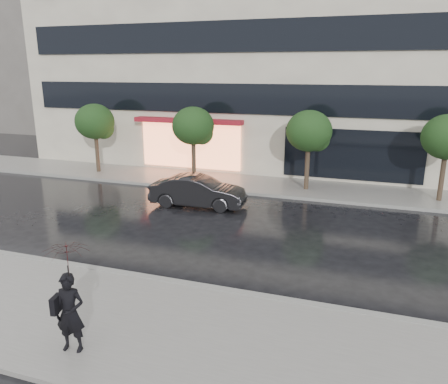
% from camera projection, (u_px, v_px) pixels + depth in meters
% --- Properties ---
extents(ground, '(120.00, 120.00, 0.00)m').
position_uv_depth(ground, '(160.00, 266.00, 13.49)').
color(ground, black).
rests_on(ground, ground).
extents(sidewalk_near, '(60.00, 4.50, 0.12)m').
position_uv_depth(sidewalk_near, '(99.00, 319.00, 10.51)').
color(sidewalk_near, slate).
rests_on(sidewalk_near, ground).
extents(sidewalk_far, '(60.00, 3.50, 0.12)m').
position_uv_depth(sidewalk_far, '(249.00, 184.00, 22.81)').
color(sidewalk_far, slate).
rests_on(sidewalk_far, ground).
extents(curb_near, '(60.00, 0.25, 0.14)m').
position_uv_depth(curb_near, '(144.00, 278.00, 12.56)').
color(curb_near, gray).
rests_on(curb_near, ground).
extents(curb_far, '(60.00, 0.25, 0.14)m').
position_uv_depth(curb_far, '(239.00, 192.00, 21.21)').
color(curb_far, gray).
rests_on(curb_far, ground).
extents(office_building, '(30.00, 12.76, 18.00)m').
position_uv_depth(office_building, '(284.00, 17.00, 27.41)').
color(office_building, beige).
rests_on(office_building, ground).
extents(bg_building_left, '(14.00, 10.00, 12.00)m').
position_uv_depth(bg_building_left, '(25.00, 67.00, 44.19)').
color(bg_building_left, '#59544F').
rests_on(bg_building_left, ground).
extents(tree_far_west, '(2.20, 2.20, 3.99)m').
position_uv_depth(tree_far_west, '(96.00, 123.00, 24.59)').
color(tree_far_west, '#33261C').
rests_on(tree_far_west, ground).
extents(tree_mid_west, '(2.20, 2.20, 3.99)m').
position_uv_depth(tree_mid_west, '(194.00, 127.00, 22.74)').
color(tree_mid_west, '#33261C').
rests_on(tree_mid_west, ground).
extents(tree_mid_east, '(2.20, 2.20, 3.99)m').
position_uv_depth(tree_mid_east, '(310.00, 132.00, 20.88)').
color(tree_mid_east, '#33261C').
rests_on(tree_mid_east, ground).
extents(parked_car, '(4.25, 1.73, 1.37)m').
position_uv_depth(parked_car, '(198.00, 191.00, 19.12)').
color(parked_car, black).
rests_on(parked_car, ground).
extents(pedestrian_with_umbrella, '(1.08, 1.09, 2.42)m').
position_uv_depth(pedestrian_with_umbrella, '(68.00, 283.00, 8.85)').
color(pedestrian_with_umbrella, black).
rests_on(pedestrian_with_umbrella, sidewalk_near).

